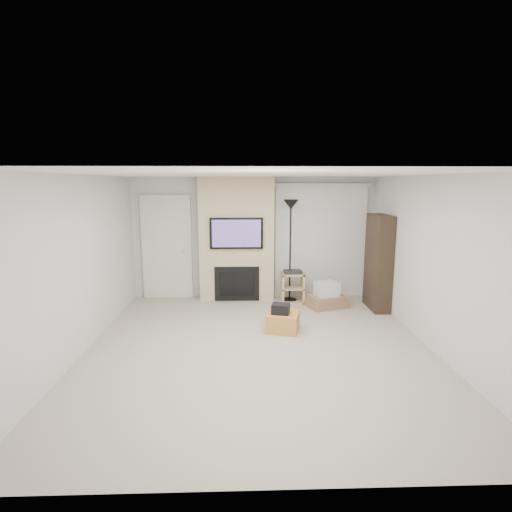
{
  "coord_description": "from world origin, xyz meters",
  "views": [
    {
      "loc": [
        -0.22,
        -5.5,
        2.4
      ],
      "look_at": [
        0.0,
        1.2,
        1.15
      ],
      "focal_mm": 28.0,
      "sensor_mm": 36.0,
      "label": 1
    }
  ],
  "objects_px": {
    "bookshelf": "(378,262)",
    "ottoman": "(283,322)",
    "box_stack": "(326,297)",
    "av_stand": "(292,285)",
    "floor_lamp": "(291,222)"
  },
  "relations": [
    {
      "from": "ottoman",
      "to": "av_stand",
      "type": "height_order",
      "value": "av_stand"
    },
    {
      "from": "ottoman",
      "to": "floor_lamp",
      "type": "distance_m",
      "value": 2.23
    },
    {
      "from": "av_stand",
      "to": "bookshelf",
      "type": "xyz_separation_m",
      "value": [
        1.57,
        -0.44,
        0.55
      ]
    },
    {
      "from": "box_stack",
      "to": "bookshelf",
      "type": "xyz_separation_m",
      "value": [
        0.94,
        -0.13,
        0.71
      ]
    },
    {
      "from": "floor_lamp",
      "to": "box_stack",
      "type": "distance_m",
      "value": 1.64
    },
    {
      "from": "ottoman",
      "to": "floor_lamp",
      "type": "xyz_separation_m",
      "value": [
        0.3,
        1.65,
        1.47
      ]
    },
    {
      "from": "box_stack",
      "to": "bookshelf",
      "type": "height_order",
      "value": "bookshelf"
    },
    {
      "from": "floor_lamp",
      "to": "bookshelf",
      "type": "bearing_deg",
      "value": -17.89
    },
    {
      "from": "bookshelf",
      "to": "floor_lamp",
      "type": "bearing_deg",
      "value": 162.11
    },
    {
      "from": "box_stack",
      "to": "ottoman",
      "type": "bearing_deg",
      "value": -127.92
    },
    {
      "from": "ottoman",
      "to": "av_stand",
      "type": "bearing_deg",
      "value": 77.46
    },
    {
      "from": "box_stack",
      "to": "floor_lamp",
      "type": "bearing_deg",
      "value": 149.77
    },
    {
      "from": "ottoman",
      "to": "bookshelf",
      "type": "height_order",
      "value": "bookshelf"
    },
    {
      "from": "av_stand",
      "to": "box_stack",
      "type": "relative_size",
      "value": 0.76
    },
    {
      "from": "bookshelf",
      "to": "ottoman",
      "type": "bearing_deg",
      "value": -149.6
    }
  ]
}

